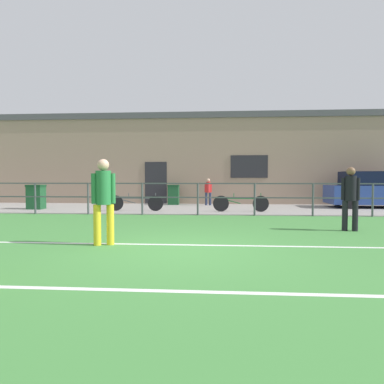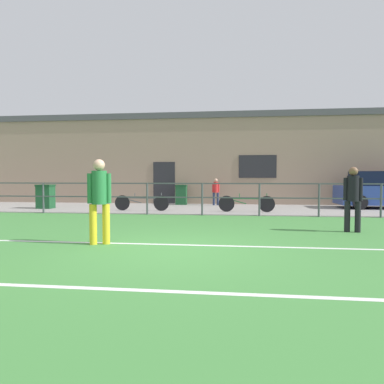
{
  "view_description": "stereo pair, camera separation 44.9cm",
  "coord_description": "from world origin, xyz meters",
  "views": [
    {
      "loc": [
        0.77,
        -6.59,
        1.37
      ],
      "look_at": [
        0.05,
        2.72,
        0.97
      ],
      "focal_mm": 33.34,
      "sensor_mm": 36.0,
      "label": 1
    },
    {
      "loc": [
        1.21,
        -6.55,
        1.37
      ],
      "look_at": [
        0.05,
        2.72,
        0.97
      ],
      "focal_mm": 33.34,
      "sensor_mm": 36.0,
      "label": 2
    }
  ],
  "objects": [
    {
      "name": "player_goalkeeper",
      "position": [
        4.06,
        2.64,
        0.91
      ],
      "size": [
        0.43,
        0.28,
        1.61
      ],
      "rotation": [
        0.0,
        0.0,
        6.08
      ],
      "color": "black",
      "rests_on": "ground"
    },
    {
      "name": "parked_car_red",
      "position": [
        7.56,
        9.52,
        0.77
      ],
      "size": [
        4.1,
        1.79,
        1.58
      ],
      "color": "#28428E",
      "rests_on": "pavement_strip"
    },
    {
      "name": "ground",
      "position": [
        0.0,
        0.0,
        -0.02
      ],
      "size": [
        60.0,
        44.0,
        0.04
      ],
      "primitive_type": "cube",
      "color": "#42843D"
    },
    {
      "name": "trash_bin_0",
      "position": [
        -6.86,
        7.67,
        0.53
      ],
      "size": [
        0.66,
        0.56,
        1.01
      ],
      "color": "#194C28",
      "rests_on": "pavement_strip"
    },
    {
      "name": "field_line_touchline",
      "position": [
        0.0,
        0.47,
        0.0
      ],
      "size": [
        36.0,
        0.11,
        0.0
      ],
      "primitive_type": "cube",
      "color": "white",
      "rests_on": "ground"
    },
    {
      "name": "pavement_strip",
      "position": [
        0.0,
        8.5,
        0.01
      ],
      "size": [
        48.0,
        5.0,
        0.02
      ],
      "primitive_type": "cube",
      "color": "gray",
      "rests_on": "ground"
    },
    {
      "name": "bicycle_parked_0",
      "position": [
        -2.54,
        7.2,
        0.34
      ],
      "size": [
        2.2,
        0.04,
        0.71
      ],
      "color": "black",
      "rests_on": "pavement_strip"
    },
    {
      "name": "spectator_child",
      "position": [
        0.24,
        10.23,
        0.74
      ],
      "size": [
        0.34,
        0.22,
        1.26
      ],
      "rotation": [
        0.0,
        0.0,
        3.29
      ],
      "color": "#232D4C",
      "rests_on": "pavement_strip"
    },
    {
      "name": "player_winger",
      "position": [
        -1.54,
        0.35,
        0.98
      ],
      "size": [
        0.45,
        0.3,
        1.72
      ],
      "rotation": [
        0.0,
        0.0,
        0.35
      ],
      "color": "gold",
      "rests_on": "ground"
    },
    {
      "name": "field_line_hash",
      "position": [
        0.0,
        -2.42,
        0.0
      ],
      "size": [
        36.0,
        0.11,
        0.0
      ],
      "primitive_type": "cube",
      "color": "white",
      "rests_on": "ground"
    },
    {
      "name": "clubhouse_facade",
      "position": [
        -0.0,
        12.2,
        2.29
      ],
      "size": [
        28.0,
        2.56,
        4.55
      ],
      "color": "gray",
      "rests_on": "ground"
    },
    {
      "name": "trash_bin_1",
      "position": [
        -1.44,
        10.41,
        0.5
      ],
      "size": [
        0.54,
        0.46,
        0.96
      ],
      "color": "#194C28",
      "rests_on": "pavement_strip"
    },
    {
      "name": "bicycle_parked_1",
      "position": [
        1.58,
        7.2,
        0.34
      ],
      "size": [
        2.14,
        0.04,
        0.72
      ],
      "color": "black",
      "rests_on": "pavement_strip"
    },
    {
      "name": "perimeter_fence",
      "position": [
        0.0,
        6.0,
        0.75
      ],
      "size": [
        36.07,
        0.07,
        1.15
      ],
      "color": "#474C51",
      "rests_on": "ground"
    }
  ]
}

